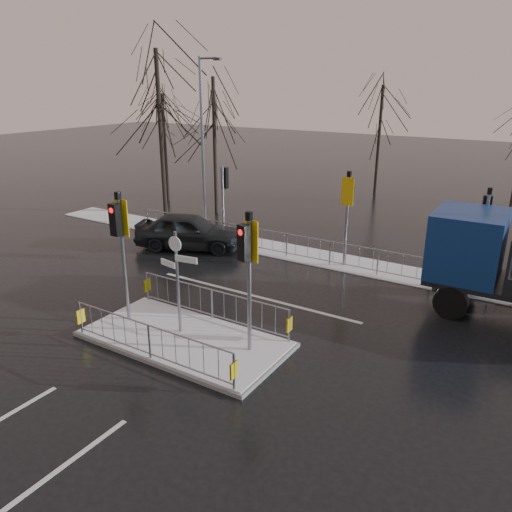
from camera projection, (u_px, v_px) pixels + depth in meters
The scene contains 12 objects.
ground at pixel (184, 341), 14.47m from camera, with size 120.00×120.00×0.00m, color black.
snow_verge at pixel (314, 257), 21.34m from camera, with size 30.00×2.00×0.04m, color white.
lane_markings at pixel (177, 346), 14.20m from camera, with size 8.00×11.38×0.01m.
traffic_island at pixel (184, 329), 14.35m from camera, with size 6.00×3.04×4.15m.
far_kerb_fixtures at pixel (316, 239), 20.46m from camera, with size 18.00×0.65×3.83m.
car_far_lane at pixel (189, 231), 22.23m from camera, with size 1.90×4.73×1.61m, color black.
flatbed_truck at pixel (499, 263), 15.70m from camera, with size 7.06×2.70×3.25m.
tree_near_a at pixel (159, 101), 26.48m from camera, with size 4.75×4.75×8.97m.
tree_near_b at pixel (214, 120), 26.75m from camera, with size 4.00×4.00×7.55m.
tree_near_c at pixel (164, 127), 30.02m from camera, with size 3.50×3.50×6.61m.
tree_far_a at pixel (380, 119), 31.47m from camera, with size 3.75×3.75×7.08m.
street_lamp_left at pixel (203, 139), 23.79m from camera, with size 1.25×0.18×8.20m.
Camera 1 is at (8.56, -9.78, 7.14)m, focal length 35.00 mm.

